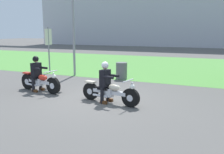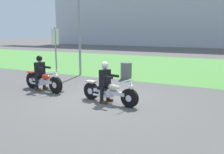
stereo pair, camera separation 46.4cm
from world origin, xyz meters
The scene contains 10 objects.
ground centered at (0.00, 0.00, 0.00)m, with size 120.00×120.00×0.00m, color #565451.
grass_verge centered at (0.00, 9.51, 0.00)m, with size 60.00×12.00×0.01m, color #549342.
stadium_facade centered at (-3.86, 34.28, 6.96)m, with size 45.45×8.00×13.92m, color silver.
motorcycle_lead centered at (0.60, -0.24, 0.38)m, with size 2.18×0.71×0.86m.
rider_lead centered at (0.44, -0.21, 0.80)m, with size 0.60×0.52×1.38m.
motorcycle_follow centered at (-2.57, 0.11, 0.40)m, with size 2.12×0.69×0.88m.
rider_follow centered at (-2.73, 0.15, 0.82)m, with size 0.60×0.52×1.41m.
streetlight_pole centered at (-3.14, 3.77, 3.74)m, with size 0.96×0.20×6.03m.
trash_can centered at (-0.55, 3.82, 0.42)m, with size 0.55×0.55×0.84m, color #595E5B.
sign_banner centered at (-5.03, 3.92, 1.72)m, with size 0.08×0.60×2.60m.
Camera 2 is at (4.19, -7.19, 2.35)m, focal length 39.03 mm.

